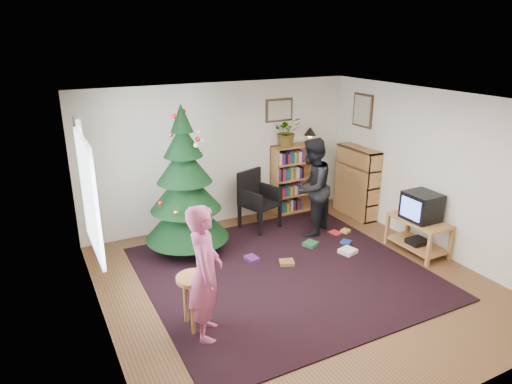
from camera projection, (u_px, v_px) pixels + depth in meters
name	position (u px, v px, depth m)	size (l,w,h in m)	color
floor	(294.00, 282.00, 6.34)	(5.00, 5.00, 0.00)	brown
ceiling	(300.00, 101.00, 5.51)	(5.00, 5.00, 0.00)	white
wall_back	(221.00, 155.00, 8.02)	(5.00, 0.02, 2.50)	silver
wall_front	(455.00, 289.00, 3.83)	(5.00, 0.02, 2.50)	silver
wall_left	(97.00, 235.00, 4.85)	(0.02, 5.00, 2.50)	silver
wall_right	(435.00, 172.00, 7.01)	(0.02, 5.00, 2.50)	silver
rug	(283.00, 272.00, 6.59)	(3.80, 3.60, 0.02)	black
window_pane	(89.00, 196.00, 5.28)	(0.04, 1.20, 1.40)	silver
curtain	(84.00, 179.00, 5.88)	(0.06, 0.35, 1.60)	white
picture_back	(279.00, 110.00, 8.27)	(0.55, 0.03, 0.42)	#4C3319
picture_right	(363.00, 110.00, 8.23)	(0.03, 0.50, 0.60)	#4C3319
christmas_tree	(185.00, 194.00, 6.92)	(1.29, 1.29, 2.34)	#3F2816
bookshelf_back	(295.00, 177.00, 8.71)	(0.95, 0.30, 1.30)	#AB753D
bookshelf_right	(357.00, 181.00, 8.48)	(0.30, 0.95, 1.30)	#AB753D
tv_stand	(418.00, 232.00, 7.13)	(0.52, 0.93, 0.55)	#AB753D
crt_tv	(421.00, 206.00, 6.98)	(0.46, 0.49, 0.43)	black
armchair	(257.00, 197.00, 8.01)	(0.72, 0.73, 1.03)	black
stool	(194.00, 288.00, 5.22)	(0.40, 0.40, 0.67)	#AB753D
person_standing	(205.00, 273.00, 4.99)	(0.58, 0.38, 1.60)	#B44877
person_by_chair	(312.00, 187.00, 7.61)	(0.81, 0.63, 1.67)	black
potted_plant	(287.00, 131.00, 8.32)	(0.49, 0.43, 0.55)	gray
table_lamp	(310.00, 132.00, 8.56)	(0.23, 0.23, 0.31)	#A57F33
floor_clutter	(319.00, 245.00, 7.35)	(2.10, 0.90, 0.08)	#A51E19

